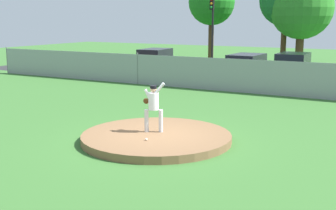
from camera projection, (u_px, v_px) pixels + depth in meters
ground_plane at (228, 108)px, 18.91m from camera, size 80.00×80.00×0.00m
asphalt_strip at (281, 83)px, 26.21m from camera, size 44.00×7.00×0.01m
pitchers_mound at (156, 137)px, 13.74m from camera, size 4.63×4.63×0.23m
pitcher_youth at (153, 104)px, 13.78m from camera, size 0.78×0.32×1.58m
baseball at (146, 139)px, 12.94m from camera, size 0.07×0.07×0.07m
chainlink_fence at (258, 77)px, 22.18m from camera, size 35.68×0.07×1.81m
parked_car_burgundy at (155, 62)px, 30.45m from camera, size 2.07×4.57×1.69m
parked_car_navy at (246, 68)px, 26.72m from camera, size 1.98×4.72×1.63m
parked_car_teal at (293, 70)px, 25.35m from camera, size 1.90×4.31×1.80m
traffic_cone_orange at (205, 77)px, 26.73m from camera, size 0.40×0.40×0.55m
traffic_light_near at (212, 21)px, 32.24m from camera, size 0.28×0.46×5.23m
tree_broad_left at (212, 2)px, 36.80m from camera, size 3.84×3.84×6.98m
tree_slender_far at (285, 1)px, 33.30m from camera, size 3.87×3.87×7.00m
tree_leaning_west at (302, 8)px, 32.57m from camera, size 4.62×4.62×6.81m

